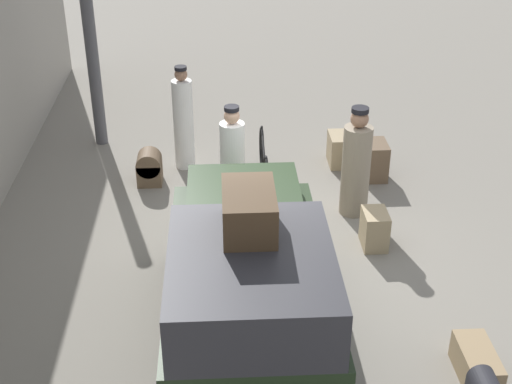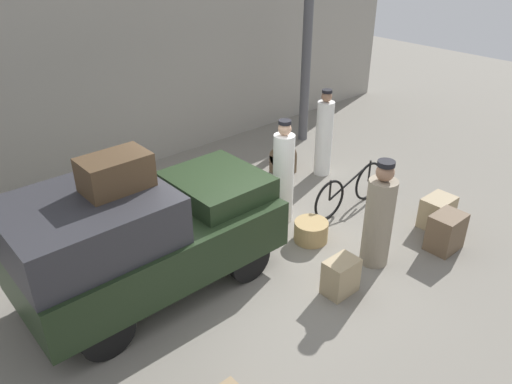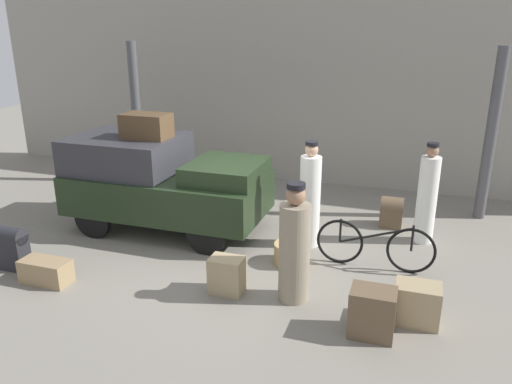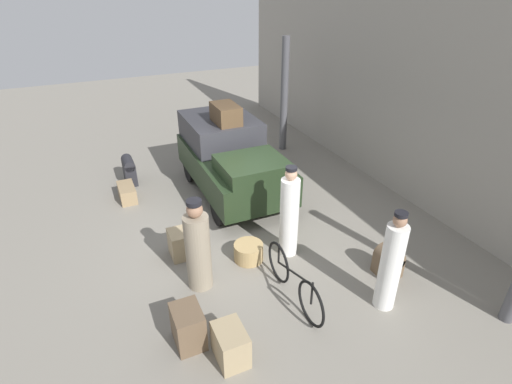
{
  "view_description": "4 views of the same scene",
  "coord_description": "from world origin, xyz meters",
  "px_view_note": "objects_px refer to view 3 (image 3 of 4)",
  "views": [
    {
      "loc": [
        -7.87,
        0.64,
        5.4
      ],
      "look_at": [
        0.2,
        0.2,
        0.95
      ],
      "focal_mm": 50.0,
      "sensor_mm": 36.0,
      "label": 1
    },
    {
      "loc": [
        -4.15,
        -4.74,
        4.54
      ],
      "look_at": [
        0.2,
        0.2,
        0.95
      ],
      "focal_mm": 35.0,
      "sensor_mm": 36.0,
      "label": 2
    },
    {
      "loc": [
        2.65,
        -7.2,
        3.61
      ],
      "look_at": [
        0.2,
        0.2,
        0.95
      ],
      "focal_mm": 35.0,
      "sensor_mm": 36.0,
      "label": 3
    },
    {
      "loc": [
        6.41,
        -2.59,
        4.72
      ],
      "look_at": [
        0.2,
        0.2,
        0.95
      ],
      "focal_mm": 28.0,
      "sensor_mm": 36.0,
      "label": 4
    }
  ],
  "objects_px": {
    "wicker_basket": "(291,253)",
    "trunk_umber_medium": "(372,313)",
    "truck": "(161,180)",
    "porter_carrying_trunk": "(427,197)",
    "suitcase_small_leather": "(417,304)",
    "porter_standing_middle": "(310,199)",
    "porter_with_bicycle": "(294,248)",
    "suitcase_tan_flat": "(46,271)",
    "trunk_barrel_dark": "(8,246)",
    "trunk_large_brown": "(392,212)",
    "suitcase_black_upright": "(227,275)",
    "trunk_on_truck_roof": "(146,126)",
    "bicycle": "(375,246)"
  },
  "relations": [
    {
      "from": "porter_with_bicycle",
      "to": "suitcase_small_leather",
      "type": "xyz_separation_m",
      "value": [
        1.61,
        -0.07,
        -0.49
      ]
    },
    {
      "from": "porter_standing_middle",
      "to": "trunk_on_truck_roof",
      "type": "xyz_separation_m",
      "value": [
        -2.93,
        -0.1,
        1.06
      ]
    },
    {
      "from": "porter_with_bicycle",
      "to": "suitcase_black_upright",
      "type": "distance_m",
      "value": 1.06
    },
    {
      "from": "porter_with_bicycle",
      "to": "suitcase_small_leather",
      "type": "distance_m",
      "value": 1.69
    },
    {
      "from": "porter_carrying_trunk",
      "to": "suitcase_small_leather",
      "type": "xyz_separation_m",
      "value": [
        -0.05,
        -2.61,
        -0.55
      ]
    },
    {
      "from": "porter_carrying_trunk",
      "to": "porter_standing_middle",
      "type": "distance_m",
      "value": 2.0
    },
    {
      "from": "porter_standing_middle",
      "to": "porter_carrying_trunk",
      "type": "bearing_deg",
      "value": 22.26
    },
    {
      "from": "bicycle",
      "to": "trunk_on_truck_roof",
      "type": "xyz_separation_m",
      "value": [
        -4.07,
        0.42,
        1.52
      ]
    },
    {
      "from": "wicker_basket",
      "to": "suitcase_small_leather",
      "type": "bearing_deg",
      "value": -29.68
    },
    {
      "from": "trunk_barrel_dark",
      "to": "porter_standing_middle",
      "type": "bearing_deg",
      "value": 28.53
    },
    {
      "from": "bicycle",
      "to": "porter_standing_middle",
      "type": "relative_size",
      "value": 1.0
    },
    {
      "from": "bicycle",
      "to": "porter_standing_middle",
      "type": "xyz_separation_m",
      "value": [
        -1.14,
        0.51,
        0.46
      ]
    },
    {
      "from": "porter_standing_middle",
      "to": "suitcase_tan_flat",
      "type": "distance_m",
      "value": 4.21
    },
    {
      "from": "wicker_basket",
      "to": "trunk_large_brown",
      "type": "relative_size",
      "value": 0.97
    },
    {
      "from": "porter_carrying_trunk",
      "to": "trunk_umber_medium",
      "type": "distance_m",
      "value": 3.15
    },
    {
      "from": "truck",
      "to": "trunk_umber_medium",
      "type": "xyz_separation_m",
      "value": [
        4.01,
        -2.2,
        -0.61
      ]
    },
    {
      "from": "porter_standing_middle",
      "to": "trunk_on_truck_roof",
      "type": "bearing_deg",
      "value": -178.08
    },
    {
      "from": "suitcase_black_upright",
      "to": "trunk_umber_medium",
      "type": "xyz_separation_m",
      "value": [
        2.03,
        -0.39,
        0.04
      ]
    },
    {
      "from": "trunk_umber_medium",
      "to": "trunk_on_truck_roof",
      "type": "height_order",
      "value": "trunk_on_truck_roof"
    },
    {
      "from": "porter_standing_middle",
      "to": "trunk_barrel_dark",
      "type": "bearing_deg",
      "value": -151.47
    },
    {
      "from": "truck",
      "to": "trunk_on_truck_roof",
      "type": "height_order",
      "value": "trunk_on_truck_roof"
    },
    {
      "from": "truck",
      "to": "trunk_barrel_dark",
      "type": "relative_size",
      "value": 5.12
    },
    {
      "from": "trunk_large_brown",
      "to": "trunk_on_truck_roof",
      "type": "xyz_separation_m",
      "value": [
        -4.21,
        -1.4,
        1.61
      ]
    },
    {
      "from": "suitcase_tan_flat",
      "to": "trunk_umber_medium",
      "type": "relative_size",
      "value": 1.2
    },
    {
      "from": "trunk_on_truck_roof",
      "to": "trunk_barrel_dark",
      "type": "bearing_deg",
      "value": -119.97
    },
    {
      "from": "suitcase_tan_flat",
      "to": "trunk_barrel_dark",
      "type": "xyz_separation_m",
      "value": [
        -0.84,
        0.21,
        0.19
      ]
    },
    {
      "from": "bicycle",
      "to": "suitcase_black_upright",
      "type": "bearing_deg",
      "value": -143.4
    },
    {
      "from": "bicycle",
      "to": "suitcase_small_leather",
      "type": "bearing_deg",
      "value": -63.77
    },
    {
      "from": "porter_carrying_trunk",
      "to": "trunk_barrel_dark",
      "type": "bearing_deg",
      "value": -153.32
    },
    {
      "from": "porter_standing_middle",
      "to": "suitcase_small_leather",
      "type": "height_order",
      "value": "porter_standing_middle"
    },
    {
      "from": "wicker_basket",
      "to": "porter_standing_middle",
      "type": "xyz_separation_m",
      "value": [
        0.1,
        0.77,
        0.67
      ]
    },
    {
      "from": "trunk_large_brown",
      "to": "trunk_on_truck_roof",
      "type": "height_order",
      "value": "trunk_on_truck_roof"
    },
    {
      "from": "porter_with_bicycle",
      "to": "suitcase_tan_flat",
      "type": "xyz_separation_m",
      "value": [
        -3.53,
        -0.69,
        -0.58
      ]
    },
    {
      "from": "wicker_basket",
      "to": "trunk_umber_medium",
      "type": "bearing_deg",
      "value": -47.72
    },
    {
      "from": "trunk_large_brown",
      "to": "truck",
      "type": "bearing_deg",
      "value": -160.64
    },
    {
      "from": "porter_carrying_trunk",
      "to": "suitcase_small_leather",
      "type": "distance_m",
      "value": 2.67
    },
    {
      "from": "bicycle",
      "to": "porter_with_bicycle",
      "type": "relative_size",
      "value": 1.08
    },
    {
      "from": "porter_carrying_trunk",
      "to": "suitcase_small_leather",
      "type": "height_order",
      "value": "porter_carrying_trunk"
    },
    {
      "from": "porter_with_bicycle",
      "to": "suitcase_tan_flat",
      "type": "distance_m",
      "value": 3.64
    },
    {
      "from": "suitcase_tan_flat",
      "to": "trunk_on_truck_roof",
      "type": "height_order",
      "value": "trunk_on_truck_roof"
    },
    {
      "from": "bicycle",
      "to": "trunk_umber_medium",
      "type": "height_order",
      "value": "bicycle"
    },
    {
      "from": "bicycle",
      "to": "trunk_on_truck_roof",
      "type": "distance_m",
      "value": 4.37
    },
    {
      "from": "porter_with_bicycle",
      "to": "porter_standing_middle",
      "type": "distance_m",
      "value": 1.8
    },
    {
      "from": "wicker_basket",
      "to": "porter_with_bicycle",
      "type": "distance_m",
      "value": 1.21
    },
    {
      "from": "truck",
      "to": "wicker_basket",
      "type": "relative_size",
      "value": 6.42
    },
    {
      "from": "porter_standing_middle",
      "to": "suitcase_black_upright",
      "type": "xyz_separation_m",
      "value": [
        -0.74,
        -1.91,
        -0.57
      ]
    },
    {
      "from": "trunk_barrel_dark",
      "to": "suitcase_small_leather",
      "type": "xyz_separation_m",
      "value": [
        5.99,
        0.42,
        -0.1
      ]
    },
    {
      "from": "porter_with_bicycle",
      "to": "trunk_on_truck_roof",
      "type": "distance_m",
      "value": 3.72
    },
    {
      "from": "truck",
      "to": "porter_with_bicycle",
      "type": "xyz_separation_m",
      "value": [
        2.9,
        -1.69,
        -0.16
      ]
    },
    {
      "from": "truck",
      "to": "suitcase_tan_flat",
      "type": "height_order",
      "value": "truck"
    }
  ]
}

